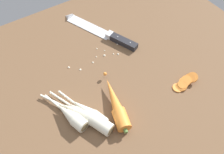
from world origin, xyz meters
TOP-DOWN VIEW (x-y plane):
  - ground_plane at (0.00, 0.00)cm, footprint 120.00×90.00cm
  - chefs_knife at (8.05, 20.93)cm, footprint 16.50×33.32cm
  - whole_carrot at (-4.85, -11.74)cm, footprint 8.83×21.81cm
  - parsnip_front at (-13.64, -10.78)cm, footprint 11.23×22.83cm
  - parsnip_mid_left at (-18.05, -7.67)cm, footprint 7.35×17.05cm
  - parsnip_mid_right at (-13.23, -9.33)cm, footprint 8.19×18.58cm
  - parsnip_back at (-14.83, -9.19)cm, footprint 13.66×21.46cm
  - carrot_slice_stack at (19.20, -16.66)cm, footprint 9.38×4.05cm
  - mince_crumbs at (1.29, 9.24)cm, footprint 21.17×8.29cm

SIDE VIEW (x-z plane):
  - ground_plane at x=0.00cm, z-range -4.00..0.00cm
  - mince_crumbs at x=1.29cm, z-range -0.08..0.77cm
  - chefs_knife at x=8.05cm, z-range -1.44..2.74cm
  - carrot_slice_stack at x=19.20cm, z-range -0.50..2.66cm
  - parsnip_front at x=-13.64cm, z-range -0.02..3.98cm
  - parsnip_back at x=-14.83cm, z-range -0.02..3.98cm
  - parsnip_mid_right at x=-13.23cm, z-range -0.02..3.98cm
  - parsnip_mid_left at x=-18.05cm, z-range -0.02..3.98cm
  - whole_carrot at x=-4.85cm, z-range 0.00..4.20cm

